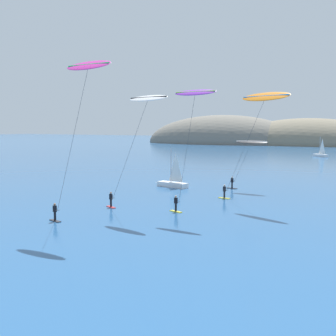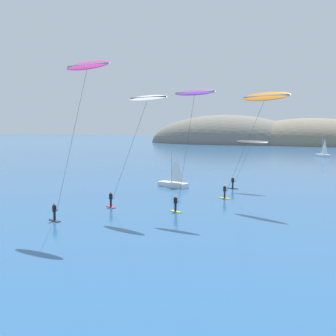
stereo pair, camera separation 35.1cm
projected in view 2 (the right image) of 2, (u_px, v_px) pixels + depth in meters
The scene contains 8 objects.
headland_island at pixel (258, 144), 201.37m from camera, with size 116.68×39.86×27.92m.
sailboat_near at pixel (172, 182), 61.07m from camera, with size 5.96×2.45×5.70m.
sailboat_far at pixel (322, 154), 120.00m from camera, with size 5.18×4.56×5.70m.
kitesurfer_magenta at pixel (85, 78), 35.96m from camera, with size 7.55×1.75×14.52m.
kitesurfer_orange at pixel (263, 103), 46.20m from camera, with size 9.31×4.18×12.62m.
kitesurfer_black at pixel (250, 146), 57.52m from camera, with size 5.89×1.74×6.94m.
kitesurfer_purple at pixel (193, 105), 41.32m from camera, with size 5.31×1.53×12.50m.
kitesurfer_white at pixel (144, 108), 41.54m from camera, with size 8.78×2.90×11.97m.
Camera 2 is at (36.45, -16.75, 8.93)m, focal length 45.00 mm.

